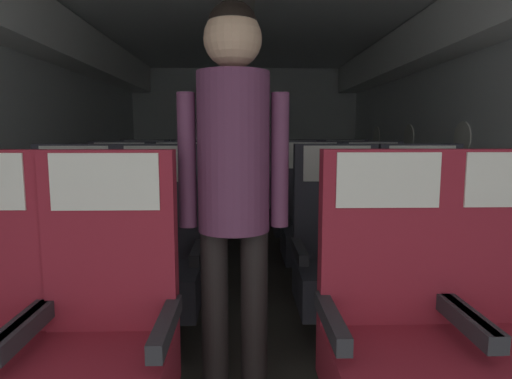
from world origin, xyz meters
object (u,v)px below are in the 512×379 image
at_px(seat_b_right_window, 338,260).
at_px(seat_d_right_aisle, 346,206).
at_px(seat_a_left_aisle, 104,338).
at_px(seat_c_right_window, 313,225).
at_px(seat_c_left_window, 119,227).
at_px(seat_d_left_aisle, 195,206).
at_px(seat_c_left_aisle, 181,226).
at_px(seat_d_left_window, 144,207).
at_px(seat_b_right_aisle, 423,259).
at_px(flight_attendant, 234,169).
at_px(seat_a_right_window, 391,331).
at_px(seat_d_right_window, 297,206).
at_px(seat_b_left_window, 73,262).
at_px(seat_b_left_aisle, 158,261).
at_px(seat_c_right_aisle, 374,225).

bearing_deg(seat_b_right_window, seat_d_right_aisle, 75.41).
height_order(seat_a_left_aisle, seat_c_right_window, same).
relative_size(seat_c_left_window, seat_d_left_aisle, 1.00).
relative_size(seat_c_left_aisle, seat_d_left_window, 1.00).
xyz_separation_m(seat_a_left_aisle, seat_b_right_aisle, (1.49, 0.90, 0.00)).
xyz_separation_m(seat_c_left_aisle, flight_attendant, (0.43, -1.54, 0.56)).
height_order(seat_c_left_aisle, seat_d_right_aisle, same).
height_order(seat_a_right_window, seat_c_right_window, same).
bearing_deg(seat_d_right_window, seat_d_left_aisle, 179.03).
bearing_deg(seat_b_left_window, seat_c_left_aisle, 62.61).
distance_m(seat_b_right_aisle, seat_d_left_aisle, 2.34).
height_order(seat_b_left_window, seat_c_left_window, same).
relative_size(seat_a_right_window, seat_b_left_window, 1.00).
xyz_separation_m(seat_a_left_aisle, seat_d_left_aisle, (0.01, 2.72, 0.00)).
bearing_deg(seat_a_right_window, flight_attendant, 157.15).
relative_size(seat_c_left_window, seat_d_left_window, 1.00).
bearing_deg(seat_d_left_window, seat_b_left_aisle, -74.92).
height_order(seat_b_left_aisle, seat_b_right_aisle, same).
bearing_deg(seat_c_right_aisle, seat_b_right_window, -117.78).
bearing_deg(seat_b_right_aisle, seat_b_left_aisle, 179.80).
bearing_deg(seat_c_right_window, seat_a_right_window, -90.29).
xyz_separation_m(seat_b_left_window, seat_c_left_window, (-0.00, 0.89, 0.00)).
relative_size(seat_c_left_window, seat_c_right_aisle, 1.00).
bearing_deg(seat_d_left_window, seat_d_right_window, 0.18).
bearing_deg(seat_d_right_window, seat_c_left_aisle, -137.78).
bearing_deg(seat_d_left_window, seat_c_right_aisle, -24.57).
height_order(seat_a_left_aisle, seat_c_left_window, same).
bearing_deg(seat_c_left_aisle, seat_a_left_aisle, -90.29).
xyz_separation_m(seat_c_left_window, seat_d_left_aisle, (0.47, 0.92, 0.00)).
distance_m(seat_c_right_aisle, seat_d_right_window, 1.02).
distance_m(seat_c_left_window, seat_d_left_aisle, 1.03).
distance_m(seat_b_right_window, seat_d_left_window, 2.32).
height_order(seat_b_right_aisle, seat_b_right_window, same).
height_order(seat_c_left_window, seat_d_left_aisle, same).
height_order(seat_a_left_aisle, seat_b_right_window, same).
distance_m(seat_c_left_aisle, seat_c_right_window, 1.00).
relative_size(seat_b_left_window, seat_b_left_aisle, 1.00).
distance_m(seat_a_right_window, seat_c_right_window, 1.79).
xyz_separation_m(seat_a_left_aisle, seat_b_right_window, (1.00, 0.90, 0.00)).
xyz_separation_m(seat_c_left_aisle, seat_c_right_aisle, (1.47, 0.00, 0.00)).
bearing_deg(seat_d_left_window, seat_b_left_window, -89.40).
xyz_separation_m(seat_b_left_aisle, seat_c_right_window, (1.00, 0.91, 0.00)).
xyz_separation_m(seat_a_right_window, seat_c_left_aisle, (-0.99, 1.78, 0.00)).
relative_size(seat_d_right_aisle, seat_d_right_window, 1.00).
bearing_deg(seat_a_left_aisle, seat_c_left_aisle, 89.71).
distance_m(seat_a_right_window, seat_d_right_aisle, 2.72).
xyz_separation_m(seat_c_left_aisle, seat_c_right_window, (1.00, 0.02, 0.00)).
xyz_separation_m(seat_b_right_window, seat_c_left_aisle, (-1.00, 0.90, 0.00)).
xyz_separation_m(seat_b_right_aisle, seat_d_left_aisle, (-1.47, 1.82, 0.00)).
xyz_separation_m(seat_c_right_aisle, seat_d_left_window, (-1.95, 0.89, 0.00)).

